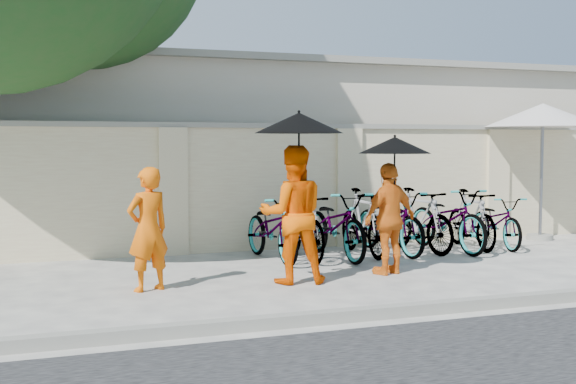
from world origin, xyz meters
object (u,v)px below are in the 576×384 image
object	(u,v)px
monk_left	(148,229)
monk_right	(390,219)
patio_umbrella	(543,117)
monk_center	(293,214)

from	to	relation	value
monk_left	monk_right	bearing A→B (deg)	158.51
patio_umbrella	monk_center	bearing A→B (deg)	-158.08
monk_center	patio_umbrella	size ratio (longest dim) A/B	0.70
monk_center	patio_umbrella	bearing A→B (deg)	-146.65
monk_right	patio_umbrella	xyz separation A→B (m)	(4.18, 2.13, 1.48)
monk_left	monk_center	xyz separation A→B (m)	(1.79, -0.13, 0.13)
patio_umbrella	monk_right	bearing A→B (deg)	-153.03
monk_right	monk_left	bearing A→B (deg)	-18.06
monk_left	monk_right	xyz separation A→B (m)	(3.22, 0.00, 0.01)
monk_center	monk_right	bearing A→B (deg)	-163.33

